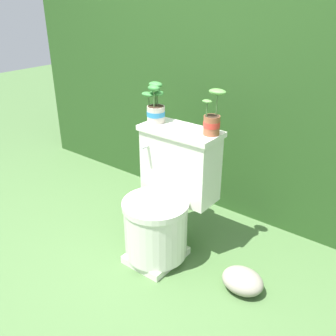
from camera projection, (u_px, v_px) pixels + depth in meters
name	position (u px, v px, depth m)	size (l,w,h in m)	color
ground_plane	(149.00, 257.00, 2.30)	(12.00, 12.00, 0.00)	#4C703D
hedge_backdrop	(252.00, 86.00, 2.80)	(3.70, 0.87, 1.67)	#284C1E
toilet	(166.00, 200.00, 2.21)	(0.48, 0.54, 0.77)	silver
potted_plant_left	(155.00, 106.00, 2.19)	(0.15, 0.12, 0.23)	beige
potted_plant_midleft	(212.00, 119.00, 2.00)	(0.10, 0.11, 0.24)	#9E5638
garden_stone	(243.00, 281.00, 2.02)	(0.23, 0.18, 0.13)	#9E9384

